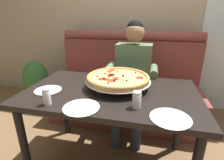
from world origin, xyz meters
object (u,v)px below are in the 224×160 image
object	(u,v)px
booth_bench	(126,89)
plate_near_right	(170,117)
pizza	(118,78)
patio_chair	(202,61)
plate_far_side	(48,89)
shaker_oregano	(47,98)
diner_main	(132,73)
plate_near_left	(81,107)
shaker_parmesan	(137,101)
potted_plant	(36,81)
dining_table	(111,101)

from	to	relation	value
booth_bench	plate_near_right	size ratio (longest dim) A/B	7.83
pizza	patio_chair	distance (m)	2.48
plate_far_side	patio_chair	world-z (taller)	patio_chair
plate_far_side	patio_chair	size ratio (longest dim) A/B	0.25
plate_near_right	shaker_oregano	bearing A→B (deg)	-179.62
diner_main	plate_near_left	world-z (taller)	diner_main
booth_bench	shaker_parmesan	size ratio (longest dim) A/B	16.56
patio_chair	plate_near_left	bearing A→B (deg)	-118.15
shaker_parmesan	plate_near_right	world-z (taller)	shaker_parmesan
plate_near_left	potted_plant	size ratio (longest dim) A/B	0.34
plate_near_left	potted_plant	world-z (taller)	plate_near_left
diner_main	shaker_parmesan	bearing A→B (deg)	-81.53
dining_table	patio_chair	xyz separation A→B (m)	(1.25, 2.23, -0.14)
dining_table	pizza	bearing A→B (deg)	62.66
pizza	diner_main	bearing A→B (deg)	83.37
pizza	shaker_parmesan	size ratio (longest dim) A/B	4.77
booth_bench	patio_chair	bearing A→B (deg)	47.54
shaker_parmesan	plate_near_left	world-z (taller)	shaker_parmesan
shaker_oregano	plate_near_right	bearing A→B (deg)	0.38
shaker_oregano	plate_near_left	bearing A→B (deg)	1.40
booth_bench	plate_near_right	distance (m)	1.32
plate_far_side	patio_chair	bearing A→B (deg)	53.57
shaker_oregano	potted_plant	world-z (taller)	shaker_oregano
booth_bench	shaker_oregano	xyz separation A→B (m)	(-0.36, -1.20, 0.40)
diner_main	plate_far_side	size ratio (longest dim) A/B	5.99
shaker_oregano	plate_near_right	distance (m)	0.79
booth_bench	shaker_parmesan	world-z (taller)	booth_bench
shaker_parmesan	dining_table	bearing A→B (deg)	134.82
diner_main	plate_near_right	bearing A→B (deg)	-70.37
plate_near_left	plate_near_right	xyz separation A→B (m)	(0.55, -0.00, 0.00)
plate_near_left	potted_plant	xyz separation A→B (m)	(-1.25, 1.20, -0.37)
diner_main	pizza	size ratio (longest dim) A/B	2.37
plate_near_right	booth_bench	bearing A→B (deg)	110.01
pizza	plate_near_right	world-z (taller)	pizza
booth_bench	dining_table	xyz separation A→B (m)	(0.00, -0.87, 0.26)
booth_bench	dining_table	bearing A→B (deg)	-90.00
shaker_parmesan	patio_chair	bearing A→B (deg)	67.58
booth_bench	plate_near_right	xyz separation A→B (m)	(0.43, -1.19, 0.36)
pizza	plate_near_left	size ratio (longest dim) A/B	2.24
plate_near_right	patio_chair	size ratio (longest dim) A/B	0.28
shaker_parmesan	plate_far_side	distance (m)	0.73
plate_near_right	dining_table	bearing A→B (deg)	143.84
shaker_parmesan	plate_near_right	distance (m)	0.23
plate_near_left	patio_chair	world-z (taller)	patio_chair
shaker_oregano	patio_chair	bearing A→B (deg)	57.89
pizza	plate_far_side	xyz separation A→B (m)	(-0.53, -0.20, -0.07)
patio_chair	potted_plant	distance (m)	2.95
plate_near_left	plate_near_right	distance (m)	0.55
dining_table	diner_main	world-z (taller)	diner_main
dining_table	shaker_parmesan	size ratio (longest dim) A/B	12.14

